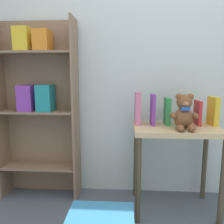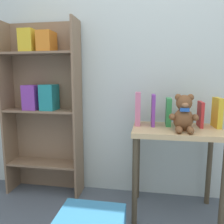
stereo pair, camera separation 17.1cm
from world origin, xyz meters
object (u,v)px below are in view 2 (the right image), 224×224
object	(u,v)px
bookshelf_side	(43,100)
book_standing_yellow	(217,113)
book_standing_red	(200,114)
book_standing_teal	(184,114)
book_standing_pink	(138,109)
display_table	(176,144)
teddy_bear	(184,114)
book_standing_green	(168,112)
book_standing_purple	(153,110)

from	to	relation	value
bookshelf_side	book_standing_yellow	world-z (taller)	bookshelf_side
book_standing_red	book_standing_teal	bearing A→B (deg)	-176.90
book_standing_yellow	book_standing_pink	bearing A→B (deg)	178.77
bookshelf_side	book_standing_yellow	bearing A→B (deg)	-3.83
display_table	teddy_bear	size ratio (longest dim) A/B	2.63
book_standing_pink	book_standing_yellow	bearing A→B (deg)	-0.96
teddy_bear	book_standing_teal	bearing A→B (deg)	79.32
teddy_bear	book_standing_red	bearing A→B (deg)	47.99
book_standing_green	book_standing_yellow	distance (m)	0.35
teddy_bear	bookshelf_side	bearing A→B (deg)	167.48
book_standing_purple	book_standing_teal	xyz separation A→B (m)	(0.23, 0.01, -0.03)
book_standing_pink	book_standing_teal	bearing A→B (deg)	-0.79
teddy_bear	book_standing_yellow	size ratio (longest dim) A/B	1.16
book_standing_teal	book_standing_red	xyz separation A→B (m)	(0.12, 0.01, 0.00)
bookshelf_side	book_standing_pink	size ratio (longest dim) A/B	5.94
book_standing_pink	teddy_bear	bearing A→B (deg)	-27.03
book_standing_purple	book_standing_green	bearing A→B (deg)	10.56
bookshelf_side	teddy_bear	distance (m)	1.19
book_standing_pink	book_standing_green	bearing A→B (deg)	3.27
book_standing_pink	display_table	bearing A→B (deg)	-14.97
book_standing_pink	book_standing_yellow	size ratio (longest dim) A/B	1.16
book_standing_pink	book_standing_red	xyz separation A→B (m)	(0.47, 0.02, -0.03)
bookshelf_side	book_standing_purple	size ratio (longest dim) A/B	6.31
bookshelf_side	teddy_bear	xyz separation A→B (m)	(1.16, -0.26, -0.05)
display_table	book_standing_yellow	world-z (taller)	book_standing_yellow
book_standing_green	display_table	bearing A→B (deg)	-55.31
book_standing_green	book_standing_teal	xyz separation A→B (m)	(0.12, -0.01, -0.01)
bookshelf_side	teddy_bear	bearing A→B (deg)	-12.52
bookshelf_side	book_standing_purple	world-z (taller)	bookshelf_side
display_table	book_standing_yellow	xyz separation A→B (m)	(0.29, 0.08, 0.23)
teddy_bear	book_standing_yellow	world-z (taller)	teddy_bear
display_table	book_standing_teal	size ratio (longest dim) A/B	3.62
book_standing_red	bookshelf_side	bearing A→B (deg)	176.15
display_table	book_standing_teal	world-z (taller)	book_standing_teal
teddy_bear	book_standing_pink	distance (m)	0.35
book_standing_purple	book_standing_teal	size ratio (longest dim) A/B	1.28
bookshelf_side	book_standing_red	xyz separation A→B (m)	(1.31, -0.10, -0.08)
display_table	book_standing_purple	distance (m)	0.30
display_table	book_standing_pink	distance (m)	0.39
display_table	book_standing_pink	world-z (taller)	book_standing_pink
book_standing_green	book_standing_red	world-z (taller)	book_standing_green
book_standing_pink	book_standing_purple	distance (m)	0.12
book_standing_purple	book_standing_teal	distance (m)	0.24
book_standing_teal	book_standing_green	bearing A→B (deg)	172.92
book_standing_yellow	teddy_bear	bearing A→B (deg)	-151.16
teddy_bear	book_standing_green	xyz separation A→B (m)	(-0.09, 0.17, -0.01)
book_standing_purple	book_standing_green	size ratio (longest dim) A/B	1.14
display_table	book_standing_red	distance (m)	0.29
book_standing_green	book_standing_yellow	bearing A→B (deg)	-0.08
book_standing_red	teddy_bear	bearing A→B (deg)	-131.69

